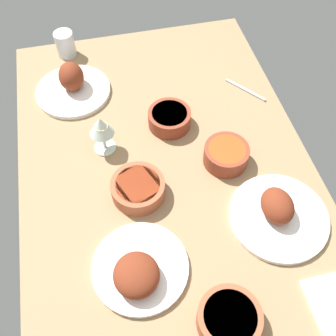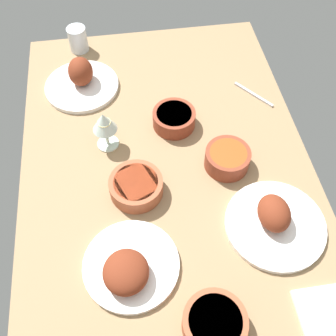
{
  "view_description": "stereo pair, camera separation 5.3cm",
  "coord_description": "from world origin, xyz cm",
  "px_view_note": "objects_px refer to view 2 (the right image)",
  "views": [
    {
      "loc": [
        -66.43,
        15.3,
        104.2
      ],
      "look_at": [
        0.0,
        0.0,
        6.0
      ],
      "focal_mm": 42.1,
      "sensor_mm": 36.0,
      "label": 1
    },
    {
      "loc": [
        -67.42,
        10.06,
        104.2
      ],
      "look_at": [
        0.0,
        0.0,
        6.0
      ],
      "focal_mm": 42.1,
      "sensor_mm": 36.0,
      "label": 2
    }
  ],
  "objects_px": {
    "water_tumbler": "(78,39)",
    "plate_center_main": "(81,80)",
    "plate_far_side": "(129,268)",
    "bowl_soup": "(227,159)",
    "fork_loose": "(253,94)",
    "plate_near_viewer": "(275,220)",
    "bowl_potatoes": "(174,118)",
    "folded_napkin": "(329,327)",
    "bowl_pasta": "(214,323)",
    "wine_glass": "(104,124)",
    "bowl_sauce": "(136,186)"
  },
  "relations": [
    {
      "from": "bowl_potatoes",
      "to": "bowl_soup",
      "type": "bearing_deg",
      "value": -144.45
    },
    {
      "from": "wine_glass",
      "to": "folded_napkin",
      "type": "xyz_separation_m",
      "value": [
        -0.64,
        -0.49,
        -0.09
      ]
    },
    {
      "from": "fork_loose",
      "to": "water_tumbler",
      "type": "bearing_deg",
      "value": -157.56
    },
    {
      "from": "plate_far_side",
      "to": "plate_center_main",
      "type": "xyz_separation_m",
      "value": [
        0.72,
        0.1,
        0.0
      ]
    },
    {
      "from": "plate_near_viewer",
      "to": "folded_napkin",
      "type": "relative_size",
      "value": 1.46
    },
    {
      "from": "plate_center_main",
      "to": "bowl_soup",
      "type": "xyz_separation_m",
      "value": [
        -0.42,
        -0.43,
        0.0
      ]
    },
    {
      "from": "plate_near_viewer",
      "to": "bowl_potatoes",
      "type": "bearing_deg",
      "value": 28.06
    },
    {
      "from": "plate_far_side",
      "to": "bowl_soup",
      "type": "distance_m",
      "value": 0.44
    },
    {
      "from": "bowl_soup",
      "to": "wine_glass",
      "type": "height_order",
      "value": "wine_glass"
    },
    {
      "from": "plate_far_side",
      "to": "fork_loose",
      "type": "xyz_separation_m",
      "value": [
        0.58,
        -0.5,
        -0.02
      ]
    },
    {
      "from": "plate_center_main",
      "to": "folded_napkin",
      "type": "height_order",
      "value": "plate_center_main"
    },
    {
      "from": "folded_napkin",
      "to": "fork_loose",
      "type": "distance_m",
      "value": 0.79
    },
    {
      "from": "bowl_potatoes",
      "to": "folded_napkin",
      "type": "distance_m",
      "value": 0.75
    },
    {
      "from": "plate_near_viewer",
      "to": "water_tumbler",
      "type": "distance_m",
      "value": 1.0
    },
    {
      "from": "bowl_soup",
      "to": "fork_loose",
      "type": "height_order",
      "value": "bowl_soup"
    },
    {
      "from": "plate_far_side",
      "to": "water_tumbler",
      "type": "xyz_separation_m",
      "value": [
        0.93,
        0.11,
        0.02
      ]
    },
    {
      "from": "bowl_pasta",
      "to": "water_tumbler",
      "type": "height_order",
      "value": "water_tumbler"
    },
    {
      "from": "plate_center_main",
      "to": "bowl_pasta",
      "type": "height_order",
      "value": "plate_center_main"
    },
    {
      "from": "plate_center_main",
      "to": "bowl_pasta",
      "type": "relative_size",
      "value": 1.7
    },
    {
      "from": "folded_napkin",
      "to": "plate_far_side",
      "type": "bearing_deg",
      "value": 65.79
    },
    {
      "from": "bowl_pasta",
      "to": "plate_near_viewer",
      "type": "bearing_deg",
      "value": -42.63
    },
    {
      "from": "plate_center_main",
      "to": "plate_near_viewer",
      "type": "xyz_separation_m",
      "value": [
        -0.64,
        -0.52,
        -0.01
      ]
    },
    {
      "from": "plate_far_side",
      "to": "bowl_soup",
      "type": "bearing_deg",
      "value": -47.89
    },
    {
      "from": "water_tumbler",
      "to": "plate_center_main",
      "type": "bearing_deg",
      "value": -178.55
    },
    {
      "from": "bowl_sauce",
      "to": "wine_glass",
      "type": "bearing_deg",
      "value": 20.84
    },
    {
      "from": "bowl_potatoes",
      "to": "folded_napkin",
      "type": "bearing_deg",
      "value": -158.92
    },
    {
      "from": "plate_center_main",
      "to": "bowl_soup",
      "type": "distance_m",
      "value": 0.6
    },
    {
      "from": "wine_glass",
      "to": "bowl_pasta",
      "type": "bearing_deg",
      "value": -160.16
    },
    {
      "from": "plate_far_side",
      "to": "bowl_potatoes",
      "type": "relative_size",
      "value": 1.81
    },
    {
      "from": "plate_center_main",
      "to": "plate_near_viewer",
      "type": "bearing_deg",
      "value": -141.04
    },
    {
      "from": "water_tumbler",
      "to": "bowl_potatoes",
      "type": "bearing_deg",
      "value": -145.35
    },
    {
      "from": "plate_far_side",
      "to": "bowl_sauce",
      "type": "bearing_deg",
      "value": -10.23
    },
    {
      "from": "bowl_potatoes",
      "to": "bowl_sauce",
      "type": "xyz_separation_m",
      "value": [
        -0.24,
        0.15,
        -0.0
      ]
    },
    {
      "from": "bowl_pasta",
      "to": "water_tumbler",
      "type": "bearing_deg",
      "value": 15.21
    },
    {
      "from": "plate_far_side",
      "to": "wine_glass",
      "type": "bearing_deg",
      "value": 3.79
    },
    {
      "from": "bowl_pasta",
      "to": "folded_napkin",
      "type": "bearing_deg",
      "value": -98.85
    },
    {
      "from": "bowl_sauce",
      "to": "bowl_pasta",
      "type": "bearing_deg",
      "value": -160.64
    },
    {
      "from": "bowl_potatoes",
      "to": "water_tumbler",
      "type": "bearing_deg",
      "value": 34.65
    },
    {
      "from": "plate_near_viewer",
      "to": "fork_loose",
      "type": "xyz_separation_m",
      "value": [
        0.5,
        -0.08,
        -0.02
      ]
    },
    {
      "from": "bowl_soup",
      "to": "fork_loose",
      "type": "xyz_separation_m",
      "value": [
        0.28,
        -0.17,
        -0.03
      ]
    },
    {
      "from": "bowl_sauce",
      "to": "folded_napkin",
      "type": "relative_size",
      "value": 0.82
    },
    {
      "from": "bowl_pasta",
      "to": "wine_glass",
      "type": "relative_size",
      "value": 1.1
    },
    {
      "from": "bowl_soup",
      "to": "plate_near_viewer",
      "type": "bearing_deg",
      "value": -159.37
    },
    {
      "from": "bowl_sauce",
      "to": "fork_loose",
      "type": "relative_size",
      "value": 0.95
    },
    {
      "from": "wine_glass",
      "to": "fork_loose",
      "type": "xyz_separation_m",
      "value": [
        0.15,
        -0.52,
        -0.1
      ]
    },
    {
      "from": "bowl_pasta",
      "to": "bowl_sauce",
      "type": "bearing_deg",
      "value": 19.36
    },
    {
      "from": "plate_far_side",
      "to": "water_tumbler",
      "type": "bearing_deg",
      "value": 6.69
    },
    {
      "from": "plate_near_viewer",
      "to": "bowl_soup",
      "type": "xyz_separation_m",
      "value": [
        0.22,
        0.08,
        0.01
      ]
    },
    {
      "from": "bowl_potatoes",
      "to": "water_tumbler",
      "type": "relative_size",
      "value": 1.48
    },
    {
      "from": "plate_far_side",
      "to": "wine_glass",
      "type": "height_order",
      "value": "wine_glass"
    }
  ]
}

